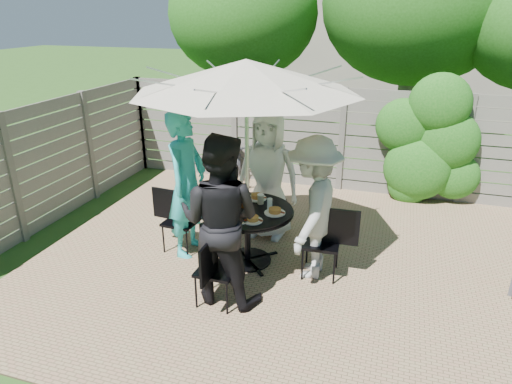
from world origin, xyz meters
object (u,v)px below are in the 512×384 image
(glass_right, at_px, (270,204))
(person_left, at_px, (187,185))
(patio_table, at_px, (247,226))
(chair_left, at_px, (181,233))
(syrup_jug, at_px, (244,201))
(umbrella, at_px, (246,76))
(person_back, at_px, (268,175))
(plate_front, at_px, (237,219))
(chair_front, at_px, (217,283))
(plate_back, at_px, (257,197))
(plate_left, at_px, (221,204))
(chair_back, at_px, (270,214))
(person_right, at_px, (313,209))
(person_front, at_px, (220,221))
(plate_right, at_px, (275,211))
(coffee_cup, at_px, (261,199))
(plate_extra, at_px, (253,219))
(chair_right, at_px, (322,256))
(glass_left, at_px, (225,205))
(glass_back, at_px, (247,196))
(bicycle, at_px, (237,163))

(glass_right, bearing_deg, person_left, -176.38)
(patio_table, bearing_deg, chair_left, 178.08)
(patio_table, bearing_deg, syrup_jug, 138.32)
(umbrella, height_order, person_back, umbrella)
(plate_front, height_order, glass_right, glass_right)
(chair_left, relative_size, chair_front, 0.99)
(chair_left, relative_size, plate_back, 3.33)
(umbrella, height_order, plate_back, umbrella)
(plate_left, bearing_deg, person_left, 178.12)
(chair_left, bearing_deg, plate_front, -17.76)
(chair_back, xyz_separation_m, syrup_jug, (-0.09, -0.91, 0.57))
(chair_left, relative_size, person_right, 0.49)
(plate_left, relative_size, glass_right, 1.86)
(patio_table, xyz_separation_m, syrup_jug, (-0.06, 0.05, 0.31))
(patio_table, height_order, chair_back, chair_back)
(person_left, bearing_deg, person_front, -135.00)
(chair_back, bearing_deg, plate_front, -5.22)
(plate_right, bearing_deg, chair_left, 178.09)
(chair_left, height_order, coffee_cup, coffee_cup)
(chair_left, height_order, person_right, person_right)
(chair_back, xyz_separation_m, plate_right, (0.33, -0.98, 0.51))
(plate_extra, relative_size, coffee_cup, 2.00)
(patio_table, distance_m, glass_right, 0.41)
(patio_table, distance_m, coffee_cup, 0.38)
(chair_front, bearing_deg, glass_right, -14.77)
(chair_left, height_order, person_left, person_left)
(chair_right, bearing_deg, umbrella, -5.02)
(umbrella, height_order, plate_front, umbrella)
(chair_front, relative_size, glass_right, 6.23)
(chair_right, bearing_deg, person_front, 35.64)
(person_right, bearing_deg, syrup_jug, -93.22)
(umbrella, relative_size, glass_right, 19.50)
(glass_left, bearing_deg, chair_front, -75.06)
(umbrella, height_order, glass_back, umbrella)
(chair_left, height_order, person_front, person_front)
(plate_extra, distance_m, glass_back, 0.63)
(chair_back, bearing_deg, umbrella, -5.20)
(patio_table, xyz_separation_m, plate_front, (-0.01, -0.36, 0.25))
(chair_right, bearing_deg, plate_front, 15.43)
(chair_back, height_order, bicycle, bicycle)
(syrup_jug, xyz_separation_m, bicycle, (-0.99, 2.48, -0.38))
(chair_front, relative_size, glass_left, 6.23)
(patio_table, xyz_separation_m, umbrella, (0.00, 0.00, 1.85))
(glass_back, height_order, coffee_cup, glass_back)
(person_right, distance_m, plate_left, 1.19)
(plate_left, xyz_separation_m, plate_front, (0.35, -0.37, 0.00))
(chair_right, bearing_deg, plate_back, -25.48)
(person_left, height_order, plate_extra, person_left)
(person_right, relative_size, plate_right, 6.78)
(glass_back, xyz_separation_m, syrup_jug, (0.04, -0.21, 0.01))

